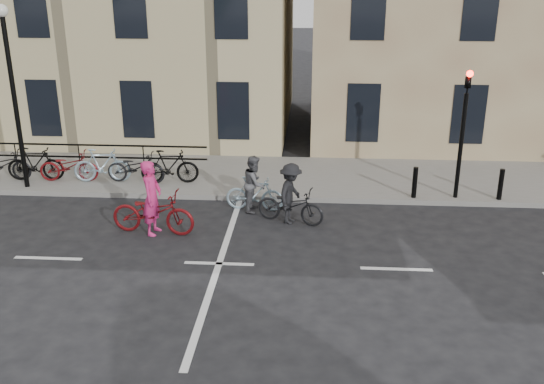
# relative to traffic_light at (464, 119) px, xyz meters

# --- Properties ---
(ground) EXTENTS (120.00, 120.00, 0.00)m
(ground) POSITION_rel_traffic_light_xyz_m (-6.20, -4.34, -2.45)
(ground) COLOR black
(ground) RESTS_ON ground
(sidewalk) EXTENTS (46.00, 4.00, 0.15)m
(sidewalk) POSITION_rel_traffic_light_xyz_m (-10.20, 1.66, -2.38)
(sidewalk) COLOR slate
(sidewalk) RESTS_ON ground
(building_west) EXTENTS (20.00, 10.00, 10.00)m
(building_west) POSITION_rel_traffic_light_xyz_m (-15.20, 8.66, 2.70)
(building_west) COLOR tan
(building_west) RESTS_ON sidewalk
(traffic_light) EXTENTS (0.18, 0.30, 3.90)m
(traffic_light) POSITION_rel_traffic_light_xyz_m (0.00, 0.00, 0.00)
(traffic_light) COLOR black
(traffic_light) RESTS_ON sidewalk
(lamp_post) EXTENTS (0.36, 0.36, 5.28)m
(lamp_post) POSITION_rel_traffic_light_xyz_m (-12.70, 0.06, 1.04)
(lamp_post) COLOR black
(lamp_post) RESTS_ON sidewalk
(bollard_east) EXTENTS (0.14, 0.14, 0.90)m
(bollard_east) POSITION_rel_traffic_light_xyz_m (-1.20, -0.09, -1.85)
(bollard_east) COLOR black
(bollard_east) RESTS_ON sidewalk
(bollard_west) EXTENTS (0.14, 0.14, 0.90)m
(bollard_west) POSITION_rel_traffic_light_xyz_m (1.20, -0.09, -1.85)
(bollard_west) COLOR black
(bollard_west) RESTS_ON sidewalk
(parked_bikes) EXTENTS (7.25, 1.23, 1.05)m
(parked_bikes) POSITION_rel_traffic_light_xyz_m (-11.12, 0.70, -1.81)
(parked_bikes) COLOR black
(parked_bikes) RESTS_ON sidewalk
(cyclist_pink) EXTENTS (2.22, 1.00, 1.91)m
(cyclist_pink) POSITION_rel_traffic_light_xyz_m (-8.10, -2.74, -1.79)
(cyclist_pink) COLOR maroon
(cyclist_pink) RESTS_ON ground
(cyclist_grey) EXTENTS (1.66, 0.82, 1.57)m
(cyclist_grey) POSITION_rel_traffic_light_xyz_m (-5.70, -1.01, -1.82)
(cyclist_grey) COLOR #93AFC1
(cyclist_grey) RESTS_ON ground
(cyclist_dark) EXTENTS (1.93, 1.19, 1.63)m
(cyclist_dark) POSITION_rel_traffic_light_xyz_m (-4.67, -1.82, -1.81)
(cyclist_dark) COLOR black
(cyclist_dark) RESTS_ON ground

